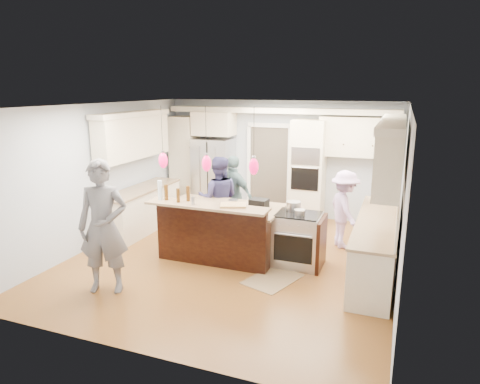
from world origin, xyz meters
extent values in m
plane|color=#935C28|center=(0.00, 0.00, 0.00)|extent=(6.00, 6.00, 0.00)
cube|color=#B2BCC6|center=(0.00, 3.00, 1.35)|extent=(5.50, 0.04, 2.70)
cube|color=#B2BCC6|center=(0.00, -3.00, 1.35)|extent=(5.50, 0.04, 2.70)
cube|color=#B2BCC6|center=(-2.75, 0.00, 1.35)|extent=(0.04, 6.00, 2.70)
cube|color=#B2BCC6|center=(2.75, 0.00, 1.35)|extent=(0.04, 6.00, 2.70)
cube|color=white|center=(0.00, 0.00, 2.70)|extent=(5.50, 6.00, 0.04)
cube|color=#B7B7BC|center=(-1.55, 2.64, 0.90)|extent=(0.90, 0.70, 1.80)
cube|color=beige|center=(0.75, 2.67, 1.15)|extent=(0.72, 0.64, 2.30)
cube|color=black|center=(0.75, 2.34, 1.55)|extent=(0.60, 0.02, 0.35)
cube|color=black|center=(0.75, 2.34, 1.05)|extent=(0.60, 0.02, 0.50)
cylinder|color=#B7B7BC|center=(0.75, 2.31, 1.30)|extent=(0.55, 0.02, 0.02)
cube|color=beige|center=(-2.35, 2.70, 1.15)|extent=(0.60, 0.58, 2.30)
cube|color=beige|center=(-1.55, 2.70, 2.15)|extent=(0.95, 0.58, 0.55)
cube|color=beige|center=(1.80, 2.82, 1.95)|extent=(1.70, 0.35, 0.85)
cube|color=beige|center=(0.00, 2.80, 2.48)|extent=(5.30, 0.38, 0.12)
cube|color=#4C443A|center=(-0.25, 2.99, 1.05)|extent=(0.90, 0.06, 2.10)
cube|color=white|center=(-0.25, 2.95, 2.13)|extent=(1.04, 0.06, 0.10)
cube|color=beige|center=(2.40, 0.30, 0.44)|extent=(0.60, 3.00, 0.88)
cube|color=tan|center=(2.40, 0.30, 0.90)|extent=(0.64, 3.05, 0.04)
cube|color=beige|center=(2.52, 0.30, 1.98)|extent=(0.35, 3.00, 0.85)
cube|color=beige|center=(2.51, 0.30, 2.46)|extent=(0.37, 3.10, 0.10)
cube|color=beige|center=(-2.40, 0.80, 0.44)|extent=(0.60, 2.20, 0.88)
cube|color=tan|center=(-2.40, 0.80, 0.90)|extent=(0.64, 2.25, 0.04)
cube|color=beige|center=(-2.52, 0.80, 1.98)|extent=(0.35, 2.20, 0.85)
cube|color=beige|center=(-2.51, 0.80, 2.46)|extent=(0.37, 2.30, 0.10)
cube|color=black|center=(-0.25, 0.15, 0.44)|extent=(2.00, 1.00, 0.88)
cube|color=tan|center=(-0.25, 0.15, 0.90)|extent=(2.10, 1.10, 0.04)
cube|color=black|center=(-0.25, -0.41, 0.54)|extent=(2.00, 0.12, 1.08)
cube|color=tan|center=(-0.25, -0.55, 1.10)|extent=(2.10, 0.42, 0.04)
cube|color=black|center=(0.40, 0.24, 1.00)|extent=(0.33, 0.27, 0.16)
cube|color=#B7B7BC|center=(1.13, 0.15, 0.45)|extent=(0.76, 0.66, 0.90)
cube|color=black|center=(1.13, -0.19, 0.40)|extent=(0.65, 0.01, 0.45)
cube|color=black|center=(1.13, 0.15, 0.91)|extent=(0.72, 0.59, 0.02)
cube|color=black|center=(1.54, 0.15, 0.44)|extent=(0.06, 0.71, 0.88)
cylinder|color=black|center=(-1.05, -0.51, 2.33)|extent=(0.01, 0.01, 0.75)
ellipsoid|color=#EC0D53|center=(-1.05, -0.51, 1.80)|extent=(0.15, 0.15, 0.26)
cylinder|color=black|center=(-0.25, -0.51, 2.33)|extent=(0.01, 0.01, 0.75)
ellipsoid|color=#EC0D53|center=(-0.25, -0.51, 1.80)|extent=(0.15, 0.15, 0.26)
cylinder|color=black|center=(0.55, -0.51, 2.33)|extent=(0.01, 0.01, 0.75)
ellipsoid|color=#EC0D53|center=(0.55, -0.51, 1.80)|extent=(0.15, 0.15, 0.26)
imported|color=slate|center=(-1.33, -1.80, 1.00)|extent=(0.85, 0.70, 2.00)
imported|color=#2C2B53|center=(-0.65, 0.85, 0.84)|extent=(0.99, 0.88, 1.69)
imported|color=slate|center=(-0.50, 1.30, 0.82)|extent=(1.04, 0.71, 1.64)
imported|color=#B190C2|center=(1.75, 1.30, 0.74)|extent=(0.95, 1.11, 1.49)
cube|color=#947E50|center=(0.91, -0.57, 0.01)|extent=(0.91, 1.09, 0.01)
cylinder|color=silver|center=(-1.12, -0.54, 1.29)|extent=(0.09, 0.09, 0.34)
cylinder|color=#4B2D0D|center=(-1.01, -0.52, 1.25)|extent=(0.09, 0.09, 0.27)
cylinder|color=#4B2D0D|center=(-0.76, -0.57, 1.24)|extent=(0.07, 0.07, 0.24)
cylinder|color=#4B2D0D|center=(-0.64, -0.44, 1.25)|extent=(0.08, 0.08, 0.26)
cylinder|color=#B7B7BC|center=(-0.45, -0.63, 1.19)|extent=(0.09, 0.09, 0.13)
cube|color=tan|center=(0.19, -0.47, 1.14)|extent=(0.49, 0.42, 0.03)
cylinder|color=#B7B7BC|center=(1.00, 0.34, 0.99)|extent=(0.26, 0.26, 0.15)
cylinder|color=#B7B7BC|center=(1.16, 0.07, 0.97)|extent=(0.19, 0.19, 0.09)
camera|label=1|loc=(2.65, -6.66, 2.99)|focal=32.00mm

